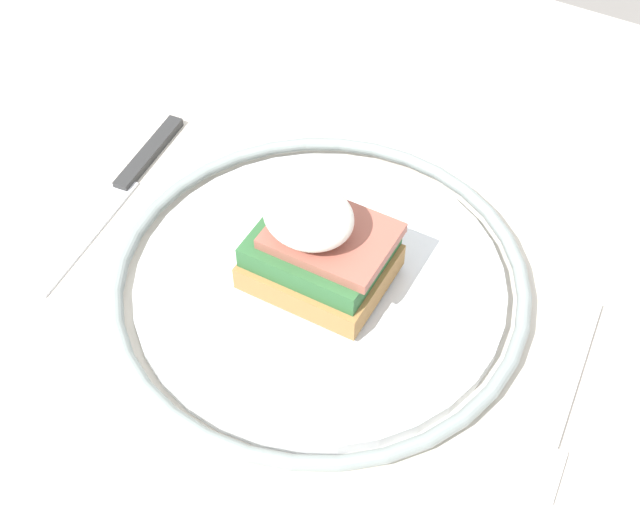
% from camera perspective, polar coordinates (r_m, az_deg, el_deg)
% --- Properties ---
extents(dining_table, '(0.90, 0.72, 0.76)m').
position_cam_1_polar(dining_table, '(0.75, 2.34, -6.09)').
color(dining_table, beige).
rests_on(dining_table, ground_plane).
extents(plate, '(0.29, 0.29, 0.02)m').
position_cam_1_polar(plate, '(0.61, -0.00, -1.68)').
color(plate, silver).
rests_on(plate, dining_table).
extents(sandwich, '(0.09, 0.07, 0.08)m').
position_cam_1_polar(sandwich, '(0.58, -0.15, 0.79)').
color(sandwich, '#9E703D').
rests_on(sandwich, plate).
extents(fork, '(0.03, 0.15, 0.00)m').
position_cam_1_polar(fork, '(0.58, 15.29, -9.18)').
color(fork, silver).
rests_on(fork, dining_table).
extents(knife, '(0.03, 0.20, 0.01)m').
position_cam_1_polar(knife, '(0.70, -12.44, 4.50)').
color(knife, '#2D2D2D').
rests_on(knife, dining_table).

